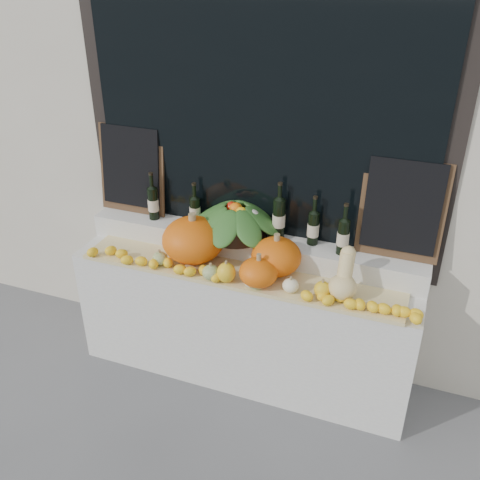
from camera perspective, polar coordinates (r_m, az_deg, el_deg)
name	(u,v)px	position (r m, az deg, el deg)	size (l,w,h in m)	color
storefront_facade	(283,31)	(3.70, 4.65, 21.35)	(7.00, 0.94, 4.50)	beige
display_sill	(244,320)	(3.76, 0.41, -8.57)	(2.30, 0.55, 0.88)	silver
rear_tier	(252,246)	(3.59, 1.26, -0.60)	(2.30, 0.25, 0.16)	silver
straw_bedding	(237,275)	(3.40, -0.30, -3.73)	(2.10, 0.32, 0.03)	tan
pumpkin_left	(193,240)	(3.48, -5.01, 0.02)	(0.41, 0.41, 0.29)	orange
pumpkin_right	(276,257)	(3.35, 3.89, -1.77)	(0.32, 0.32, 0.24)	orange
pumpkin_center	(259,272)	(3.24, 1.99, -3.47)	(0.24, 0.24, 0.18)	orange
butternut_squash	(344,279)	(3.18, 11.01, -4.12)	(0.17, 0.22, 0.30)	#E5C987
decorative_gourds	(243,276)	(3.27, 0.28, -3.91)	(1.17, 0.16, 0.15)	#417021
lemon_heap	(231,278)	(3.29, -0.98, -4.05)	(2.20, 0.16, 0.06)	yellow
produce_bowl	(236,219)	(3.52, -0.45, 2.29)	(0.65, 0.65, 0.24)	black
wine_bottle_far_left	(153,203)	(3.77, -9.24, 3.93)	(0.08, 0.08, 0.34)	black
wine_bottle_near_left	(195,210)	(3.68, -4.82, 3.18)	(0.08, 0.08, 0.30)	black
wine_bottle_tall	(279,218)	(3.46, 4.16, 2.33)	(0.08, 0.08, 0.39)	black
wine_bottle_near_right	(313,228)	(3.43, 7.82, 1.32)	(0.08, 0.08, 0.33)	black
wine_bottle_far_right	(343,236)	(3.35, 10.94, 0.38)	(0.08, 0.08, 0.34)	black
chalkboard_left	(131,169)	(3.84, -11.53, 7.48)	(0.50, 0.10, 0.62)	#4C331E
chalkboard_right	(402,209)	(3.31, 16.92, 3.23)	(0.50, 0.10, 0.62)	#4C331E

